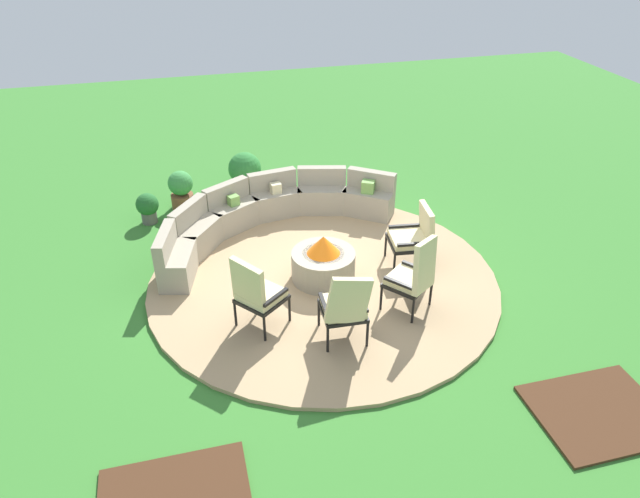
# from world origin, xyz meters

# --- Properties ---
(ground_plane) EXTENTS (24.00, 24.00, 0.00)m
(ground_plane) POSITION_xyz_m (0.00, 0.00, 0.00)
(ground_plane) COLOR #387A2D
(patio_circle) EXTENTS (5.23, 5.23, 0.06)m
(patio_circle) POSITION_xyz_m (0.00, 0.00, 0.03)
(patio_circle) COLOR tan
(patio_circle) RESTS_ON ground_plane
(mulch_bed_right) EXTENTS (1.46, 1.19, 0.04)m
(mulch_bed_right) POSITION_xyz_m (2.36, -3.33, 0.02)
(mulch_bed_right) COLOR #472B19
(mulch_bed_right) RESTS_ON ground_plane
(fire_pit) EXTENTS (0.95, 0.95, 0.72)m
(fire_pit) POSITION_xyz_m (0.00, 0.00, 0.34)
(fire_pit) COLOR #9E937F
(fire_pit) RESTS_ON patio_circle
(curved_stone_bench) EXTENTS (4.19, 2.37, 0.79)m
(curved_stone_bench) POSITION_xyz_m (-0.57, 1.64, 0.38)
(curved_stone_bench) COLOR #9E937F
(curved_stone_bench) RESTS_ON patio_circle
(lounge_chair_front_left) EXTENTS (0.77, 0.80, 1.13)m
(lounge_chair_front_left) POSITION_xyz_m (-1.14, -0.90, 0.63)
(lounge_chair_front_left) COLOR black
(lounge_chair_front_left) RESTS_ON patio_circle
(lounge_chair_front_right) EXTENTS (0.61, 0.61, 1.11)m
(lounge_chair_front_right) POSITION_xyz_m (-0.10, -1.44, 0.61)
(lounge_chair_front_right) COLOR black
(lounge_chair_front_right) RESTS_ON patio_circle
(lounge_chair_back_left) EXTENTS (0.76, 0.80, 1.17)m
(lounge_chair_back_left) POSITION_xyz_m (0.99, -1.06, 0.64)
(lounge_chair_back_left) COLOR black
(lounge_chair_back_left) RESTS_ON patio_circle
(lounge_chair_back_right) EXTENTS (0.69, 0.68, 0.99)m
(lounge_chair_back_right) POSITION_xyz_m (1.44, 0.01, 0.59)
(lounge_chair_back_right) COLOR black
(lounge_chair_back_right) RESTS_ON patio_circle
(potted_plant_0) EXTENTS (0.45, 0.45, 0.72)m
(potted_plant_0) POSITION_xyz_m (-1.92, 2.98, 0.37)
(potted_plant_0) COLOR brown
(potted_plant_0) RESTS_ON ground_plane
(potted_plant_1) EXTENTS (0.62, 0.62, 0.85)m
(potted_plant_1) POSITION_xyz_m (-0.69, 3.23, 0.46)
(potted_plant_1) COLOR #605B56
(potted_plant_1) RESTS_ON ground_plane
(potted_plant_2) EXTENTS (0.40, 0.40, 0.55)m
(potted_plant_2) POSITION_xyz_m (-2.53, 2.54, 0.31)
(potted_plant_2) COLOR #605B56
(potted_plant_2) RESTS_ON ground_plane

